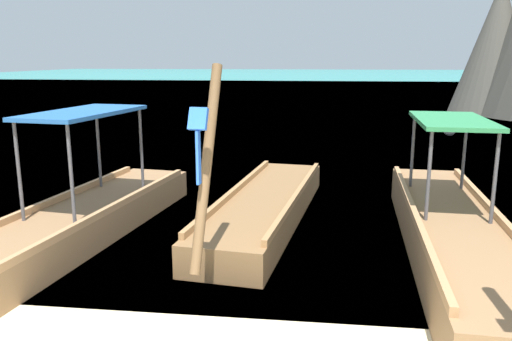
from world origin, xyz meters
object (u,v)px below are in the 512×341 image
Objects in this scene: longtail_boat_orange_ribbon at (58,230)px; mooring_buoy_near at (450,130)px; longtail_boat_blue_ribbon at (265,207)px; longtail_boat_yellow_ribbon at (454,234)px.

longtail_boat_orange_ribbon reaches higher than mooring_buoy_near.
longtail_boat_blue_ribbon is at bearing -117.86° from mooring_buoy_near.
longtail_boat_orange_ribbon is at bearing -176.04° from longtail_boat_yellow_ribbon.
longtail_boat_orange_ribbon is 14.92m from mooring_buoy_near.
mooring_buoy_near is at bearing 62.14° from longtail_boat_blue_ribbon.
longtail_boat_yellow_ribbon reaches higher than longtail_boat_orange_ribbon.
longtail_boat_yellow_ribbon reaches higher than mooring_buoy_near.
longtail_boat_orange_ribbon is 16.91× the size of mooring_buoy_near.
mooring_buoy_near is (8.42, 12.31, -0.09)m from longtail_boat_orange_ribbon.
longtail_boat_blue_ribbon is 11.94m from mooring_buoy_near.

